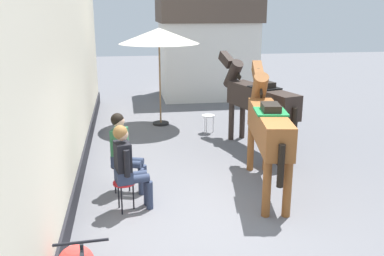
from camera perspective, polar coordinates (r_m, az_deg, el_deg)
The scene contains 9 objects.
ground_plane at distance 9.48m, azimuth 0.65°, elevation -3.09°, with size 40.00×40.00×0.00m, color slate.
pub_facade_wall at distance 7.57m, azimuth -16.68°, elevation 3.46°, with size 0.34×14.00×3.40m.
distant_cottage at distance 15.23m, azimuth 2.02°, elevation 10.98°, with size 3.40×2.60×3.50m.
seated_visitor_near at distance 6.60m, azimuth -8.68°, elevation -4.71°, with size 0.61×0.48×1.39m.
seated_visitor_far at distance 7.29m, azimuth -9.16°, elevation -2.74°, with size 0.61×0.48×1.39m.
saddled_horse_near at distance 7.36m, azimuth 10.08°, elevation 0.51°, with size 0.80×2.98×2.06m.
saddled_horse_far at distance 9.46m, azimuth 8.82°, elevation 3.95°, with size 1.11×2.92×2.06m.
cafe_parasol at distance 11.29m, azimuth -4.44°, elevation 12.14°, with size 2.10×2.10×2.58m.
spare_stool_white at distance 10.77m, azimuth 2.19°, elevation 1.42°, with size 0.32×0.32×0.46m.
Camera 1 is at (-1.54, -5.84, 3.06)m, focal length 39.79 mm.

